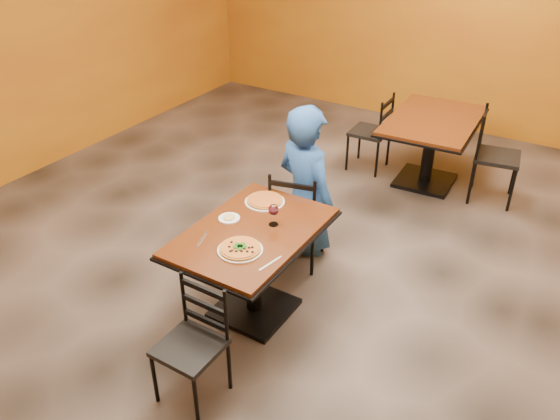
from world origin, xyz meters
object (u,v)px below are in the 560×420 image
Objects in this scene: plate_main at (240,250)px; chair_second_left at (369,132)px; chair_second_right at (497,157)px; pizza_main at (240,248)px; chair_main_far at (298,215)px; side_plate at (229,218)px; table_main at (253,252)px; pizza_far at (265,200)px; chair_main_near at (190,348)px; plate_far at (265,202)px; diner at (306,179)px; table_second at (431,135)px; wine_glass at (274,214)px.

chair_second_left is at bearing 96.84° from plate_main.
pizza_main is at bearing 151.82° from chair_second_right.
chair_main_far reaches higher than side_plate.
pizza_main is (-1.04, -3.02, 0.29)m from chair_second_right.
pizza_far reaches higher than table_main.
plate_main is at bearing 83.52° from chair_main_far.
table_main is 0.91m from chair_main_near.
chair_second_left reaches higher than pizza_far.
pizza_far is (-0.07, -0.39, 0.32)m from chair_main_far.
chair_main_near is 0.91× the size of chair_main_far.
chair_main_far is 0.50m from plate_far.
side_plate is (-0.11, -0.98, 0.08)m from diner.
chair_second_right is at bearing 68.12° from table_main.
diner reaches higher than chair_second_left.
chair_second_left is at bearing 91.22° from side_plate.
chair_main_near is at bearing -81.89° from table_main.
plate_main and plate_far have the same top height.
diner reaches higher than pizza_main.
chair_main_near is 3.79m from chair_second_right.
diner is (-1.23, -1.76, 0.20)m from chair_second_right.
plate_far is at bearing 1.63° from chair_second_left.
chair_main_near is at bearing 4.50° from chair_second_left.
chair_main_near is 2.65× the size of plate_far.
chair_second_left reaches higher than plate_far.
plate_far is (-1.25, -2.39, 0.28)m from chair_second_right.
chair_second_right is 3.37× the size of pizza_main.
chair_second_right reaches higher than chair_main_near.
chair_main_far is at bearing 79.40° from pizza_far.
plate_main reaches higher than table_second.
pizza_main is (-0.05, 0.64, 0.36)m from chair_main_near.
plate_main is 0.67m from pizza_far.
pizza_far is at bearing 143.12° from chair_second_right.
wine_glass is at bearing 89.79° from chair_main_far.
chair_second_right is 0.71× the size of diner.
table_second is 1.52× the size of chair_main_far.
diner is (-0.06, 0.24, 0.22)m from chair_main_far.
table_second is at bearing 77.04° from pizza_far.
table_second is 1.01× the size of diner.
plate_main is 1.72× the size of wine_glass.
chair_second_left reaches higher than plate_main.
plate_main is 0.42m from side_plate.
table_main is 0.33m from plate_main.
chair_second_left is at bearing 96.84° from pizza_main.
pizza_main is 0.40m from wine_glass.
chair_second_left is at bearing 96.78° from chair_main_near.
diner reaches higher than pizza_far.
plate_main is at bearing 0.00° from pizza_main.
chair_main_far is at bearing 121.44° from diner.
chair_second_left is at bearing 95.89° from table_main.
chair_main_far is 0.81m from side_plate.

